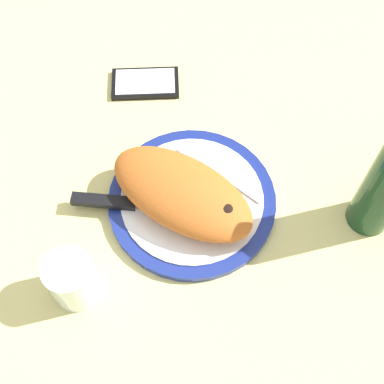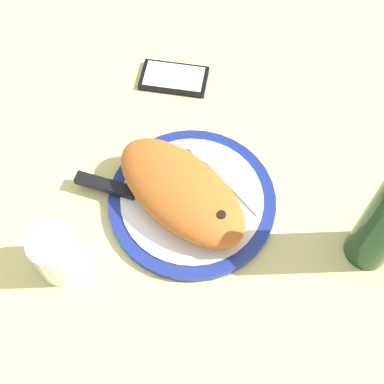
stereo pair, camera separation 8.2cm
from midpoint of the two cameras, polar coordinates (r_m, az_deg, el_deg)
ground_plane at (r=86.95cm, az=-2.70°, el=-1.93°), size 150.00×150.00×3.00cm
plate at (r=84.85cm, az=-2.76°, el=-1.21°), size 27.23×27.23×1.79cm
calzone at (r=81.05cm, az=-4.01°, el=-0.34°), size 24.86×13.10×6.18cm
fork at (r=86.50cm, az=-0.53°, el=2.41°), size 16.76×3.95×0.40cm
knife at (r=84.31cm, az=-10.43°, el=-1.47°), size 21.88×11.72×1.20cm
smartphone at (r=99.84cm, az=-7.51°, el=11.50°), size 14.21×12.70×1.16cm
water_glass at (r=79.05cm, az=-15.83°, el=-9.60°), size 6.99×6.99×9.08cm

